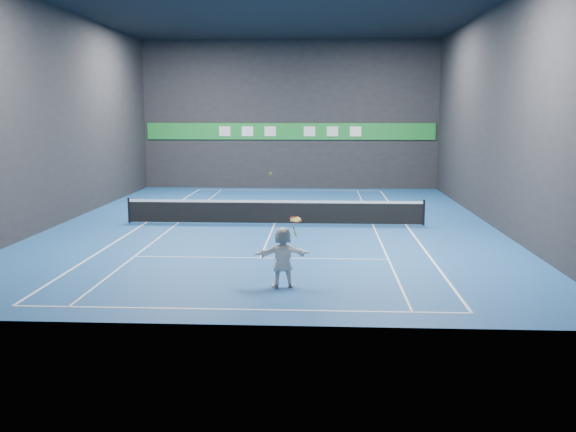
# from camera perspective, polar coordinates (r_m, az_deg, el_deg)

# --- Properties ---
(ground) EXTENTS (26.00, 26.00, 0.00)m
(ground) POSITION_cam_1_polar(r_m,az_deg,el_deg) (26.96, -1.20, -0.71)
(ground) COLOR navy
(ground) RESTS_ON ground
(ceiling) EXTENTS (26.00, 26.00, 0.00)m
(ceiling) POSITION_cam_1_polar(r_m,az_deg,el_deg) (26.92, -1.27, 18.52)
(ceiling) COLOR black
(ceiling) RESTS_ON ground
(wall_back) EXTENTS (18.00, 0.10, 9.00)m
(wall_back) POSITION_cam_1_polar(r_m,az_deg,el_deg) (39.54, 0.17, 8.99)
(wall_back) COLOR black
(wall_back) RESTS_ON ground
(wall_front) EXTENTS (18.00, 0.10, 9.00)m
(wall_front) POSITION_cam_1_polar(r_m,az_deg,el_deg) (13.63, -5.30, 8.60)
(wall_front) COLOR black
(wall_front) RESTS_ON ground
(wall_left) EXTENTS (0.10, 26.00, 9.00)m
(wall_left) POSITION_cam_1_polar(r_m,az_deg,el_deg) (28.67, -19.68, 8.39)
(wall_left) COLOR black
(wall_left) RESTS_ON ground
(wall_right) EXTENTS (0.10, 26.00, 9.00)m
(wall_right) POSITION_cam_1_polar(r_m,az_deg,el_deg) (27.41, 18.10, 8.46)
(wall_right) COLOR black
(wall_right) RESTS_ON ground
(baseline_near) EXTENTS (10.98, 0.08, 0.01)m
(baseline_near) POSITION_cam_1_polar(r_m,az_deg,el_deg) (15.44, -4.46, -8.28)
(baseline_near) COLOR white
(baseline_near) RESTS_ON ground
(baseline_far) EXTENTS (10.98, 0.08, 0.01)m
(baseline_far) POSITION_cam_1_polar(r_m,az_deg,el_deg) (38.71, 0.09, 2.31)
(baseline_far) COLOR white
(baseline_far) RESTS_ON ground
(sideline_doubles_left) EXTENTS (0.08, 23.78, 0.01)m
(sideline_doubles_left) POSITION_cam_1_polar(r_m,az_deg,el_deg) (27.90, -12.52, -0.59)
(sideline_doubles_left) COLOR white
(sideline_doubles_left) RESTS_ON ground
(sideline_doubles_right) EXTENTS (0.08, 23.78, 0.01)m
(sideline_doubles_right) POSITION_cam_1_polar(r_m,az_deg,el_deg) (27.12, 10.45, -0.80)
(sideline_doubles_right) COLOR white
(sideline_doubles_right) RESTS_ON ground
(sideline_singles_left) EXTENTS (0.06, 23.78, 0.01)m
(sideline_singles_left) POSITION_cam_1_polar(r_m,az_deg,el_deg) (27.57, -9.75, -0.62)
(sideline_singles_left) COLOR white
(sideline_singles_left) RESTS_ON ground
(sideline_singles_right) EXTENTS (0.06, 23.78, 0.01)m
(sideline_singles_right) POSITION_cam_1_polar(r_m,az_deg,el_deg) (26.98, 7.54, -0.78)
(sideline_singles_right) COLOR white
(sideline_singles_right) RESTS_ON ground
(service_line_near) EXTENTS (8.23, 0.06, 0.01)m
(service_line_near) POSITION_cam_1_polar(r_m,az_deg,el_deg) (20.71, -2.49, -3.74)
(service_line_near) COLOR white
(service_line_near) RESTS_ON ground
(service_line_far) EXTENTS (8.23, 0.06, 0.01)m
(service_line_far) POSITION_cam_1_polar(r_m,az_deg,el_deg) (33.27, -0.39, 1.18)
(service_line_far) COLOR white
(service_line_far) RESTS_ON ground
(center_service_line) EXTENTS (0.06, 12.80, 0.01)m
(center_service_line) POSITION_cam_1_polar(r_m,az_deg,el_deg) (26.96, -1.20, -0.70)
(center_service_line) COLOR white
(center_service_line) RESTS_ON ground
(player) EXTENTS (1.59, 0.78, 1.64)m
(player) POSITION_cam_1_polar(r_m,az_deg,el_deg) (17.14, -0.47, -3.66)
(player) COLOR white
(player) RESTS_ON ground
(tennis_ball) EXTENTS (0.07, 0.07, 0.07)m
(tennis_ball) POSITION_cam_1_polar(r_m,az_deg,el_deg) (16.96, -1.57, 3.78)
(tennis_ball) COLOR #CEF829
(tennis_ball) RESTS_ON player
(tennis_net) EXTENTS (12.50, 0.10, 1.07)m
(tennis_net) POSITION_cam_1_polar(r_m,az_deg,el_deg) (26.87, -1.20, 0.42)
(tennis_net) COLOR black
(tennis_net) RESTS_ON ground
(sponsor_banner) EXTENTS (17.64, 0.11, 1.00)m
(sponsor_banner) POSITION_cam_1_polar(r_m,az_deg,el_deg) (39.49, 0.17, 7.54)
(sponsor_banner) COLOR #1D8732
(sponsor_banner) RESTS_ON wall_back
(tennis_racket) EXTENTS (0.43, 0.40, 0.60)m
(tennis_racket) POSITION_cam_1_polar(r_m,az_deg,el_deg) (16.98, 0.68, -0.50)
(tennis_racket) COLOR #B51314
(tennis_racket) RESTS_ON player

